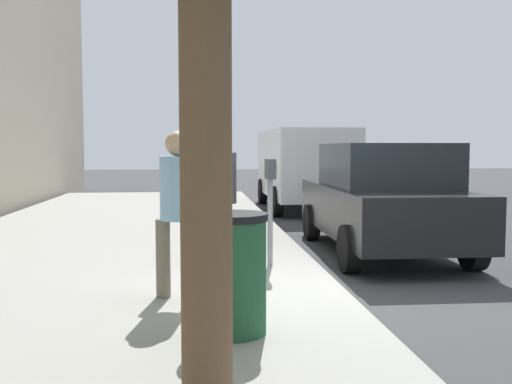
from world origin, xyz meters
name	(u,v)px	position (x,y,z in m)	size (l,w,h in m)	color
ground_plane	(336,293)	(0.00, 0.00, 0.00)	(80.00, 80.00, 0.00)	#38383A
sidewalk_slab	(74,293)	(0.00, 3.00, 0.07)	(28.00, 6.00, 0.15)	gray
parking_meter	(270,189)	(0.91, 0.66, 1.17)	(0.36, 0.12, 1.41)	gray
pedestrian_at_meter	(222,188)	(0.94, 1.29, 1.18)	(0.51, 0.38, 1.75)	#47474C
pedestrian_bystander	(178,201)	(-0.66, 1.81, 1.16)	(0.37, 0.48, 1.72)	#726656
parked_sedan_near	(382,198)	(2.41, -1.35, 0.89)	(4.43, 2.03, 1.77)	black
parked_van_far	(303,164)	(9.27, -1.35, 1.26)	(5.21, 2.15, 2.18)	silver
trash_bin	(233,273)	(-1.81, 1.33, 0.66)	(0.59, 0.59, 1.01)	#1E4C2D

